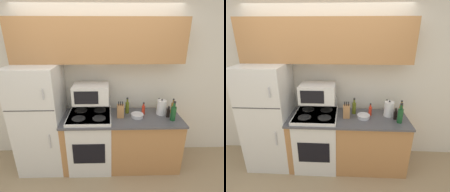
{
  "view_description": "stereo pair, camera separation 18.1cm",
  "coord_description": "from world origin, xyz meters",
  "views": [
    {
      "loc": [
        0.13,
        -2.1,
        2.14
      ],
      "look_at": [
        0.19,
        0.28,
        1.23
      ],
      "focal_mm": 28.0,
      "sensor_mm": 36.0,
      "label": 1
    },
    {
      "loc": [
        0.31,
        -2.09,
        2.14
      ],
      "look_at": [
        0.19,
        0.28,
        1.23
      ],
      "focal_mm": 28.0,
      "sensor_mm": 36.0,
      "label": 2
    }
  ],
  "objects": [
    {
      "name": "bottle_olive_oil",
      "position": [
        0.44,
        0.43,
        0.99
      ],
      "size": [
        0.06,
        0.06,
        0.26
      ],
      "color": "#5B6619",
      "rests_on": "lower_cabinets"
    },
    {
      "name": "upper_cabinets",
      "position": [
        0.0,
        0.52,
        1.99
      ],
      "size": [
        2.5,
        0.3,
        0.62
      ],
      "color": "#B27A47",
      "rests_on": "refrigerator"
    },
    {
      "name": "knife_block",
      "position": [
        0.32,
        0.28,
        0.99
      ],
      "size": [
        0.1,
        0.09,
        0.26
      ],
      "color": "#B27A47",
      "rests_on": "lower_cabinets"
    },
    {
      "name": "kettle",
      "position": [
        0.97,
        0.37,
        1.0
      ],
      "size": [
        0.14,
        0.14,
        0.25
      ],
      "color": "white",
      "rests_on": "lower_cabinets"
    },
    {
      "name": "stove",
      "position": [
        -0.15,
        0.3,
        0.48
      ],
      "size": [
        0.65,
        0.64,
        1.09
      ],
      "color": "silver",
      "rests_on": "ground_plane"
    },
    {
      "name": "ground_plane",
      "position": [
        0.0,
        0.0,
        0.0
      ],
      "size": [
        12.0,
        12.0,
        0.0
      ],
      "primitive_type": "plane",
      "color": "tan"
    },
    {
      "name": "bottle_hot_sauce",
      "position": [
        0.69,
        0.37,
        0.96
      ],
      "size": [
        0.05,
        0.05,
        0.2
      ],
      "color": "red",
      "rests_on": "lower_cabinets"
    },
    {
      "name": "bowl",
      "position": [
        0.58,
        0.28,
        0.92
      ],
      "size": [
        0.19,
        0.19,
        0.06
      ],
      "color": "silver",
      "rests_on": "lower_cabinets"
    },
    {
      "name": "lower_cabinets",
      "position": [
        0.34,
        0.31,
        0.44
      ],
      "size": [
        1.81,
        0.66,
        0.88
      ],
      "color": "#B27A47",
      "rests_on": "ground_plane"
    },
    {
      "name": "bottle_vinegar",
      "position": [
        1.16,
        0.41,
        0.98
      ],
      "size": [
        0.06,
        0.06,
        0.24
      ],
      "color": "olive",
      "rests_on": "lower_cabinets"
    },
    {
      "name": "bottle_wine_green",
      "position": [
        1.08,
        0.17,
        1.0
      ],
      "size": [
        0.08,
        0.08,
        0.3
      ],
      "color": "#194C23",
      "rests_on": "lower_cabinets"
    },
    {
      "name": "bottle_cooking_spray",
      "position": [
        0.96,
        0.49,
        0.97
      ],
      "size": [
        0.06,
        0.06,
        0.22
      ],
      "color": "gold",
      "rests_on": "lower_cabinets"
    },
    {
      "name": "refrigerator",
      "position": [
        -0.91,
        0.33,
        0.84
      ],
      "size": [
        0.68,
        0.69,
        1.68
      ],
      "color": "silver",
      "rests_on": "ground_plane"
    },
    {
      "name": "wall_back",
      "position": [
        0.0,
        0.7,
        1.27
      ],
      "size": [
        8.0,
        0.05,
        2.55
      ],
      "color": "silver",
      "rests_on": "ground_plane"
    },
    {
      "name": "bottle_soy_sauce",
      "position": [
        1.05,
        0.27,
        0.96
      ],
      "size": [
        0.05,
        0.05,
        0.18
      ],
      "color": "black",
      "rests_on": "lower_cabinets"
    },
    {
      "name": "microwave",
      "position": [
        -0.12,
        0.4,
        1.23
      ],
      "size": [
        0.53,
        0.39,
        0.27
      ],
      "color": "silver",
      "rests_on": "stove"
    }
  ]
}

